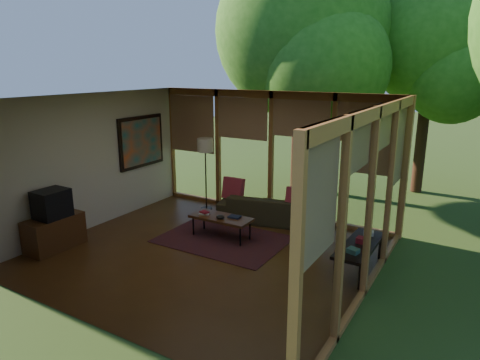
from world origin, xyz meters
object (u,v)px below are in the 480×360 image
Objects in this scene: sofa at (265,208)px; side_console at (355,245)px; floor_lamp at (205,149)px; coffee_table at (221,218)px; media_cabinet at (54,233)px; television at (52,204)px.

sofa is 1.38× the size of side_console.
coffee_table is (1.23, -1.25, -1.01)m from floor_lamp.
media_cabinet is at bearing 37.73° from sofa.
floor_lamp is 2.03m from coffee_table.
floor_lamp is 4.12m from side_console.
floor_lamp reaches higher than television.
floor_lamp reaches higher than side_console.
sofa is 3.52× the size of television.
television is 3.04m from coffee_table.
television is (0.02, 0.00, 0.55)m from media_cabinet.
media_cabinet reaches higher than coffee_table.
side_console is (3.80, -1.27, -1.00)m from floor_lamp.
sofa is at bearing -0.49° from floor_lamp.
television is 3.42m from floor_lamp.
coffee_table is 2.57m from side_console.
television is 0.39× the size of side_console.
floor_lamp is at bearing 134.35° from coffee_table.
television is 5.24m from side_console.
side_console is (2.28, -1.25, 0.13)m from sofa.
sofa is 4.14m from television.
television reaches higher than side_console.
side_console is (4.85, 1.94, -0.44)m from television.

